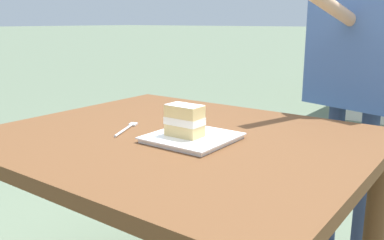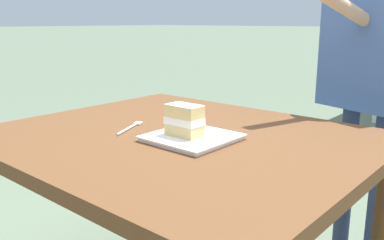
% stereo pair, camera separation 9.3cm
% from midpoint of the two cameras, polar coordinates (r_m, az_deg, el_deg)
% --- Properties ---
extents(patio_table, '(1.16, 0.98, 0.76)m').
position_cam_midpoint_polar(patio_table, '(1.34, -3.87, -6.50)').
color(patio_table, brown).
rests_on(patio_table, ground).
extents(dessert_plate, '(0.24, 0.24, 0.02)m').
position_cam_midpoint_polar(dessert_plate, '(1.24, -2.14, -2.48)').
color(dessert_plate, white).
rests_on(dessert_plate, patio_table).
extents(cake_slice, '(0.11, 0.07, 0.09)m').
position_cam_midpoint_polar(cake_slice, '(1.22, -3.18, -0.09)').
color(cake_slice, '#E0C17A').
rests_on(cake_slice, dessert_plate).
extents(dessert_fork, '(0.08, 0.16, 0.01)m').
position_cam_midpoint_polar(dessert_fork, '(1.39, -10.89, -1.17)').
color(dessert_fork, silver).
rests_on(dessert_fork, patio_table).
extents(diner_person, '(0.44, 0.57, 1.50)m').
position_cam_midpoint_polar(diner_person, '(1.81, 20.64, 9.31)').
color(diner_person, navy).
rests_on(diner_person, ground).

